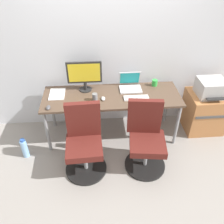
% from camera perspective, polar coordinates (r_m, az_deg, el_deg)
% --- Properties ---
extents(ground_plane, '(5.28, 5.28, 0.00)m').
position_cam_1_polar(ground_plane, '(3.71, -0.06, -5.23)').
color(ground_plane, gray).
extents(back_wall, '(4.40, 0.04, 2.60)m').
position_cam_1_polar(back_wall, '(3.37, -0.64, 16.22)').
color(back_wall, silver).
rests_on(back_wall, ground).
extents(desk, '(1.91, 0.65, 0.71)m').
position_cam_1_polar(desk, '(3.31, -0.07, 3.13)').
color(desk, brown).
rests_on(desk, ground).
extents(office_chair_left, '(0.54, 0.54, 0.94)m').
position_cam_1_polar(office_chair_left, '(2.98, -6.69, -7.38)').
color(office_chair_left, black).
rests_on(office_chair_left, ground).
extents(office_chair_right, '(0.54, 0.54, 0.94)m').
position_cam_1_polar(office_chair_right, '(3.03, 8.15, -6.55)').
color(office_chair_right, black).
rests_on(office_chair_right, ground).
extents(side_cabinet, '(0.56, 0.52, 0.62)m').
position_cam_1_polar(side_cabinet, '(3.91, 21.34, 0.11)').
color(side_cabinet, '#B77542').
rests_on(side_cabinet, ground).
extents(printer, '(0.38, 0.40, 0.24)m').
position_cam_1_polar(printer, '(3.69, 22.80, 5.42)').
color(printer, '#B7B7B7').
rests_on(printer, side_cabinet).
extents(water_bottle_on_floor, '(0.09, 0.09, 0.31)m').
position_cam_1_polar(water_bottle_on_floor, '(3.49, -20.33, -8.19)').
color(water_bottle_on_floor, '#8CBFF2').
rests_on(water_bottle_on_floor, ground).
extents(desktop_monitor, '(0.48, 0.18, 0.43)m').
position_cam_1_polar(desktop_monitor, '(3.31, -6.68, 9.04)').
color(desktop_monitor, '#262626').
rests_on(desktop_monitor, desk).
extents(open_laptop, '(0.31, 0.26, 0.23)m').
position_cam_1_polar(open_laptop, '(3.43, 4.41, 6.60)').
color(open_laptop, silver).
rests_on(open_laptop, desk).
extents(keyboard_by_monitor, '(0.34, 0.12, 0.02)m').
position_cam_1_polar(keyboard_by_monitor, '(3.07, -6.67, 1.35)').
color(keyboard_by_monitor, '#515156').
rests_on(keyboard_by_monitor, desk).
extents(keyboard_by_laptop, '(0.34, 0.12, 0.02)m').
position_cam_1_polar(keyboard_by_laptop, '(3.23, 5.88, 3.39)').
color(keyboard_by_laptop, silver).
rests_on(keyboard_by_laptop, desk).
extents(mouse_by_monitor, '(0.06, 0.10, 0.03)m').
position_cam_1_polar(mouse_by_monitor, '(3.19, -2.16, 3.27)').
color(mouse_by_monitor, '#B7B7B7').
rests_on(mouse_by_monitor, desk).
extents(mouse_by_laptop, '(0.06, 0.10, 0.03)m').
position_cam_1_polar(mouse_by_laptop, '(3.13, -15.13, 1.06)').
color(mouse_by_laptop, '#515156').
rests_on(mouse_by_laptop, desk).
extents(coffee_mug, '(0.08, 0.08, 0.09)m').
position_cam_1_polar(coffee_mug, '(3.54, 10.26, 6.95)').
color(coffee_mug, green).
rests_on(coffee_mug, desk).
extents(pen_cup, '(0.07, 0.07, 0.10)m').
position_cam_1_polar(pen_cup, '(3.16, -4.16, 3.61)').
color(pen_cup, slate).
rests_on(pen_cup, desk).
extents(paper_pile, '(0.21, 0.30, 0.01)m').
position_cam_1_polar(paper_pile, '(3.39, -13.11, 4.22)').
color(paper_pile, white).
rests_on(paper_pile, desk).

